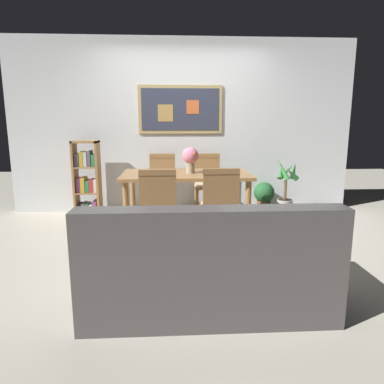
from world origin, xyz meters
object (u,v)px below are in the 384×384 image
dining_chair_far_right (208,179)px  potted_palm (286,193)px  flower_vase (190,157)px  tv_remote (225,173)px  leather_couch (207,269)px  bookshelf (88,182)px  potted_ivy (264,196)px  dining_chair_near_right (220,202)px  dining_chair_near_left (158,203)px  dining_chair_far_left (162,179)px  dining_table (186,180)px

dining_chair_far_right → potted_palm: dining_chair_far_right is taller
dining_chair_far_right → flower_vase: (-0.30, -0.75, 0.40)m
dining_chair_far_right → tv_remote: bearing=-80.6°
leather_couch → potted_palm: (1.42, 2.56, 0.03)m
bookshelf → potted_ivy: bookshelf is taller
dining_chair_near_right → potted_ivy: dining_chair_near_right is taller
dining_chair_near_left → dining_chair_far_right: same height
dining_chair_near_left → tv_remote: size_ratio=6.02×
dining_chair_far_left → leather_couch: size_ratio=0.51×
tv_remote → dining_table: bearing=170.3°
dining_chair_near_left → leather_couch: bearing=-71.8°
dining_chair_far_right → flower_vase: 0.90m
dining_chair_near_right → dining_chair_near_left: same height
dining_table → potted_ivy: size_ratio=3.24×
tv_remote → flower_vase: bearing=168.2°
dining_table → dining_chair_far_right: bearing=65.2°
dining_chair_far_right → leather_couch: bearing=-95.9°
dining_table → bookshelf: 1.57m
dining_chair_far_right → leather_couch: (-0.28, -2.74, -0.23)m
dining_chair_near_left → bookshelf: bearing=126.1°
dining_chair_near_left → potted_palm: 2.28m
bookshelf → dining_chair_near_left: bearing=-53.9°
dining_chair_near_right → potted_palm: 1.76m
dining_chair_far_left → dining_chair_near_left: bearing=-90.3°
dining_chair_far_left → potted_palm: (1.81, -0.19, -0.19)m
dining_table → leather_couch: 2.01m
leather_couch → dining_chair_near_right: bearing=78.1°
dining_chair_far_right → bookshelf: bookshelf is taller
leather_couch → tv_remote: leather_couch is taller
dining_table → dining_chair_far_right: (0.35, 0.76, -0.11)m
dining_chair_far_right → dining_chair_far_left: bearing=178.9°
potted_ivy → tv_remote: 1.29m
dining_table → dining_chair_near_right: dining_chair_near_right is taller
dining_table → dining_chair_near_right: 0.81m
leather_couch → bookshelf: 3.06m
flower_vase → tv_remote: bearing=-11.8°
dining_chair_far_right → potted_palm: (1.14, -0.18, -0.19)m
dining_chair_near_right → potted_ivy: 1.84m
potted_ivy → potted_palm: (0.25, -0.26, 0.09)m
dining_table → leather_couch: bearing=-88.1°
dining_chair_near_right → dining_chair_far_right: same height
leather_couch → flower_vase: bearing=90.4°
dining_chair_far_left → potted_ivy: 1.58m
dining_table → tv_remote: 0.51m
dining_table → dining_chair_near_right: bearing=-65.9°
dining_chair_far_left → tv_remote: (0.81, -0.85, 0.22)m
potted_palm → flower_vase: (-1.43, -0.57, 0.60)m
tv_remote → dining_chair_near_left: bearing=-139.7°
potted_palm → flower_vase: bearing=-158.2°
dining_chair_near_left → flower_vase: (0.38, 0.78, 0.40)m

